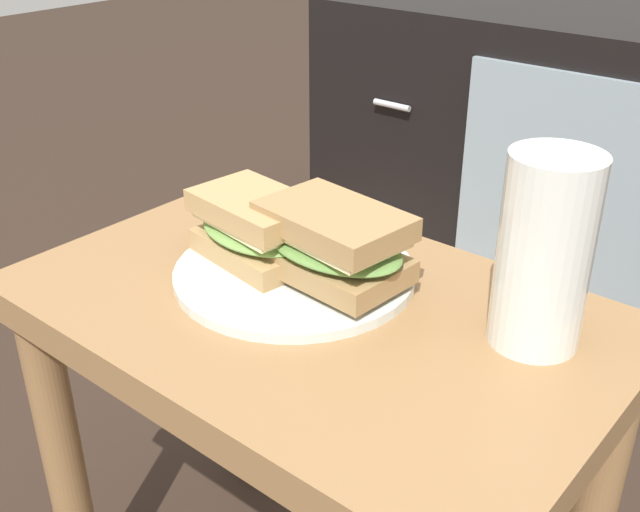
{
  "coord_description": "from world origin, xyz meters",
  "views": [
    {
      "loc": [
        0.39,
        -0.46,
        0.82
      ],
      "look_at": [
        0.01,
        0.0,
        0.51
      ],
      "focal_mm": 43.0,
      "sensor_mm": 36.0,
      "label": 1
    }
  ],
  "objects_px": {
    "tv_cabinet": "(565,161)",
    "beer_glass": "(544,257)",
    "plate": "(295,273)",
    "sandwich_back": "(334,243)",
    "sandwich_front": "(256,228)"
  },
  "relations": [
    {
      "from": "beer_glass",
      "to": "tv_cabinet",
      "type": "bearing_deg",
      "value": 110.73
    },
    {
      "from": "tv_cabinet",
      "to": "sandwich_front",
      "type": "relative_size",
      "value": 6.64
    },
    {
      "from": "tv_cabinet",
      "to": "sandwich_back",
      "type": "height_order",
      "value": "tv_cabinet"
    },
    {
      "from": "plate",
      "to": "sandwich_back",
      "type": "distance_m",
      "value": 0.06
    },
    {
      "from": "sandwich_back",
      "to": "sandwich_front",
      "type": "bearing_deg",
      "value": -171.77
    },
    {
      "from": "sandwich_front",
      "to": "beer_glass",
      "type": "height_order",
      "value": "beer_glass"
    },
    {
      "from": "plate",
      "to": "sandwich_back",
      "type": "relative_size",
      "value": 1.54
    },
    {
      "from": "sandwich_front",
      "to": "beer_glass",
      "type": "xyz_separation_m",
      "value": [
        0.27,
        0.05,
        0.04
      ]
    },
    {
      "from": "tv_cabinet",
      "to": "sandwich_back",
      "type": "distance_m",
      "value": 0.96
    },
    {
      "from": "plate",
      "to": "sandwich_front",
      "type": "bearing_deg",
      "value": -171.77
    },
    {
      "from": "sandwich_back",
      "to": "tv_cabinet",
      "type": "bearing_deg",
      "value": 99.22
    },
    {
      "from": "tv_cabinet",
      "to": "beer_glass",
      "type": "xyz_separation_m",
      "value": [
        0.33,
        -0.88,
        0.25
      ]
    },
    {
      "from": "plate",
      "to": "tv_cabinet",
      "type": "bearing_deg",
      "value": 96.47
    },
    {
      "from": "tv_cabinet",
      "to": "plate",
      "type": "bearing_deg",
      "value": -83.53
    },
    {
      "from": "tv_cabinet",
      "to": "sandwich_back",
      "type": "xyz_separation_m",
      "value": [
        0.15,
        -0.92,
        0.22
      ]
    }
  ]
}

